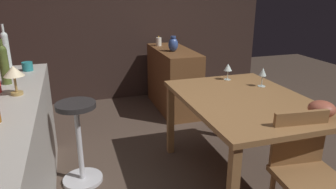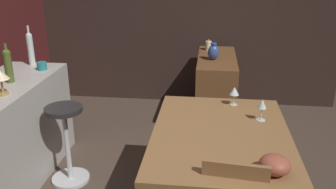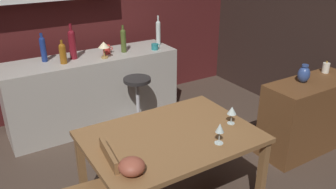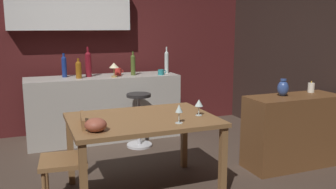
# 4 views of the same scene
# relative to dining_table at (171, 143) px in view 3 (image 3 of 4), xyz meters

# --- Properties ---
(ground_plane) EXTENTS (9.00, 9.00, 0.00)m
(ground_plane) POSITION_rel_dining_table_xyz_m (-0.05, 0.32, -0.66)
(ground_plane) COLOR #47382D
(wall_kitchen_back) EXTENTS (5.20, 0.33, 2.60)m
(wall_kitchen_back) POSITION_rel_dining_table_xyz_m (-0.12, 2.39, 0.75)
(wall_kitchen_back) COLOR #4C1919
(wall_kitchen_back) RESTS_ON ground_plane
(wall_side_right) EXTENTS (0.10, 4.40, 2.60)m
(wall_side_right) POSITION_rel_dining_table_xyz_m (2.50, 0.62, 0.64)
(wall_side_right) COLOR #33231E
(wall_side_right) RESTS_ON ground_plane
(dining_table) EXTENTS (1.35, 0.97, 0.74)m
(dining_table) POSITION_rel_dining_table_xyz_m (0.00, 0.00, 0.00)
(dining_table) COLOR olive
(dining_table) RESTS_ON ground_plane
(kitchen_counter) EXTENTS (2.10, 0.60, 0.90)m
(kitchen_counter) POSITION_rel_dining_table_xyz_m (0.01, 1.83, -0.21)
(kitchen_counter) COLOR #B2ADA3
(kitchen_counter) RESTS_ON ground_plane
(sideboard_cabinet) EXTENTS (1.10, 0.44, 0.82)m
(sideboard_cabinet) POSITION_rel_dining_table_xyz_m (1.79, 0.02, -0.25)
(sideboard_cabinet) COLOR brown
(sideboard_cabinet) RESTS_ON ground_plane
(bar_stool) EXTENTS (0.34, 0.34, 0.72)m
(bar_stool) POSITION_rel_dining_table_xyz_m (0.36, 1.31, -0.28)
(bar_stool) COLOR #262323
(bar_stool) RESTS_ON ground_plane
(wine_glass_left) EXTENTS (0.08, 0.08, 0.16)m
(wine_glass_left) POSITION_rel_dining_table_xyz_m (0.53, -0.11, 0.20)
(wine_glass_left) COLOR silver
(wine_glass_left) RESTS_ON dining_table
(wine_glass_right) EXTENTS (0.07, 0.07, 0.17)m
(wine_glass_right) POSITION_rel_dining_table_xyz_m (0.24, -0.30, 0.21)
(wine_glass_right) COLOR silver
(wine_glass_right) RESTS_ON dining_table
(fruit_bowl) EXTENTS (0.18, 0.18, 0.11)m
(fruit_bowl) POSITION_rel_dining_table_xyz_m (-0.49, -0.29, 0.14)
(fruit_bowl) COLOR #9E4C38
(fruit_bowl) RESTS_ON dining_table
(wine_bottle_olive) EXTENTS (0.07, 0.07, 0.34)m
(wine_bottle_olive) POSITION_rel_dining_table_xyz_m (0.43, 1.79, 0.40)
(wine_bottle_olive) COLOR #475623
(wine_bottle_olive) RESTS_ON kitchen_counter
(wine_bottle_ruby) EXTENTS (0.08, 0.08, 0.41)m
(wine_bottle_ruby) POSITION_rel_dining_table_xyz_m (-0.19, 1.85, 0.43)
(wine_bottle_ruby) COLOR maroon
(wine_bottle_ruby) RESTS_ON kitchen_counter
(wine_bottle_clear) EXTENTS (0.06, 0.06, 0.39)m
(wine_bottle_clear) POSITION_rel_dining_table_xyz_m (0.97, 1.85, 0.41)
(wine_bottle_clear) COLOR silver
(wine_bottle_clear) RESTS_ON kitchen_counter
(wine_bottle_amber) EXTENTS (0.08, 0.08, 0.27)m
(wine_bottle_amber) POSITION_rel_dining_table_xyz_m (-0.34, 1.74, 0.37)
(wine_bottle_amber) COLOR #8C5114
(wine_bottle_amber) RESTS_ON kitchen_counter
(wine_bottle_cobalt) EXTENTS (0.07, 0.07, 0.33)m
(wine_bottle_cobalt) POSITION_rel_dining_table_xyz_m (-0.50, 1.93, 0.40)
(wine_bottle_cobalt) COLOR navy
(wine_bottle_cobalt) RESTS_ON kitchen_counter
(cup_red) EXTENTS (0.12, 0.09, 0.11)m
(cup_red) POSITION_rel_dining_table_xyz_m (0.22, 1.84, 0.29)
(cup_red) COLOR red
(cup_red) RESTS_ON kitchen_counter
(cup_teal) EXTENTS (0.12, 0.09, 0.08)m
(cup_teal) POSITION_rel_dining_table_xyz_m (0.81, 1.68, 0.28)
(cup_teal) COLOR teal
(cup_teal) RESTS_ON kitchen_counter
(counter_lamp) EXTENTS (0.13, 0.13, 0.20)m
(counter_lamp) POSITION_rel_dining_table_xyz_m (0.13, 1.68, 0.39)
(counter_lamp) COLOR #A58447
(counter_lamp) RESTS_ON kitchen_counter
(pillar_candle_tall) EXTENTS (0.08, 0.08, 0.14)m
(pillar_candle_tall) POSITION_rel_dining_table_xyz_m (2.12, 0.13, 0.22)
(pillar_candle_tall) COLOR white
(pillar_candle_tall) RESTS_ON sideboard_cabinet
(vase_ceramic_blue) EXTENTS (0.12, 0.12, 0.19)m
(vase_ceramic_blue) POSITION_rel_dining_table_xyz_m (1.66, 0.07, 0.25)
(vase_ceramic_blue) COLOR #334C8C
(vase_ceramic_blue) RESTS_ON sideboard_cabinet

